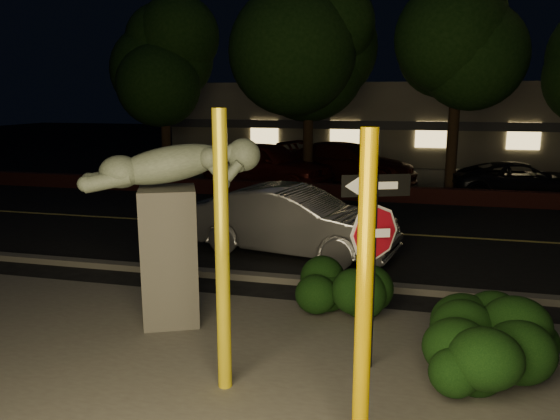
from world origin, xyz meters
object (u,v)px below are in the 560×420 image
object	(u,v)px
parked_car_darkred	(348,163)
parked_car_dark	(521,181)
yellow_pole_left	(222,255)
sculpture	(171,212)
yellow_pole_right	(364,303)
silver_sedan	(293,221)
parked_car_red	(267,164)
signpost	(374,233)

from	to	relation	value
parked_car_darkred	parked_car_dark	world-z (taller)	parked_car_darkred
yellow_pole_left	sculpture	world-z (taller)	yellow_pole_left
yellow_pole_left	parked_car_dark	size ratio (longest dim) A/B	0.74
yellow_pole_right	silver_sedan	xyz separation A→B (m)	(-2.07, 6.51, -0.82)
yellow_pole_left	parked_car_red	bearing A→B (deg)	103.14
signpost	parked_car_red	size ratio (longest dim) A/B	0.49
yellow_pole_right	signpost	world-z (taller)	yellow_pole_right
parked_car_red	yellow_pole_right	bearing A→B (deg)	-144.19
parked_car_darkred	signpost	bearing A→B (deg)	-154.83
sculpture	parked_car_red	xyz separation A→B (m)	(-1.91, 12.43, -0.84)
yellow_pole_left	silver_sedan	world-z (taller)	yellow_pole_left
parked_car_dark	sculpture	bearing A→B (deg)	145.38
yellow_pole_left	parked_car_red	size ratio (longest dim) A/B	0.64
parked_car_dark	signpost	bearing A→B (deg)	158.22
yellow_pole_left	yellow_pole_right	distance (m)	1.88
yellow_pole_left	parked_car_red	distance (m)	14.47
yellow_pole_left	parked_car_darkred	xyz separation A→B (m)	(-0.46, 15.71, -0.83)
yellow_pole_left	parked_car_dark	world-z (taller)	yellow_pole_left
signpost	parked_car_red	bearing A→B (deg)	89.13
yellow_pole_right	silver_sedan	bearing A→B (deg)	107.66
sculpture	parked_car_darkred	distance (m)	14.13
sculpture	yellow_pole_left	bearing A→B (deg)	-74.39
yellow_pole_left	silver_sedan	bearing A→B (deg)	94.27
silver_sedan	parked_car_darkred	distance (m)	10.10
parked_car_dark	silver_sedan	bearing A→B (deg)	138.77
yellow_pole_left	parked_car_red	xyz separation A→B (m)	(-3.28, 14.07, -0.76)
parked_car_red	yellow_pole_left	bearing A→B (deg)	-149.31
sculpture	parked_car_dark	xyz separation A→B (m)	(6.89, 12.02, -1.09)
yellow_pole_right	parked_car_darkred	distance (m)	16.76
yellow_pole_left	sculpture	xyz separation A→B (m)	(-1.37, 1.64, 0.08)
signpost	parked_car_darkred	distance (m)	15.01
silver_sedan	parked_car_red	world-z (taller)	parked_car_red
yellow_pole_left	signpost	world-z (taller)	yellow_pole_left
yellow_pole_left	yellow_pole_right	bearing A→B (deg)	-28.47
parked_car_red	parked_car_dark	bearing A→B (deg)	-75.13
signpost	parked_car_red	xyz separation A→B (m)	(-4.90, 13.20, -0.89)
parked_car_red	signpost	bearing A→B (deg)	-142.09
sculpture	parked_car_red	size ratio (longest dim) A/B	0.55
yellow_pole_right	parked_car_darkred	bearing A→B (deg)	97.24
yellow_pole_left	signpost	bearing A→B (deg)	28.36
yellow_pole_left	yellow_pole_right	xyz separation A→B (m)	(1.65, -0.90, -0.06)
yellow_pole_right	parked_car_dark	size ratio (longest dim) A/B	0.71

